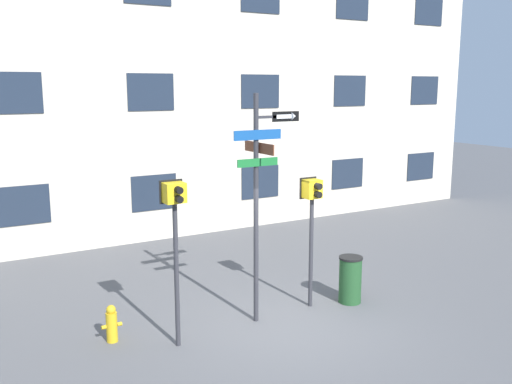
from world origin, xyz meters
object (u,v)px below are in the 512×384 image
(pedestrian_signal_left, at_px, (175,219))
(fire_hydrant, at_px, (112,324))
(pedestrian_signal_right, at_px, (312,207))
(trash_bin, at_px, (350,279))
(street_sign_pole, at_px, (260,188))

(pedestrian_signal_left, height_order, fire_hydrant, pedestrian_signal_left)
(pedestrian_signal_right, bearing_deg, trash_bin, -16.22)
(trash_bin, bearing_deg, fire_hydrant, 172.16)
(pedestrian_signal_right, xyz_separation_m, fire_hydrant, (-3.85, 0.41, -1.69))
(street_sign_pole, relative_size, trash_bin, 4.40)
(fire_hydrant, relative_size, trash_bin, 0.69)
(pedestrian_signal_right, xyz_separation_m, trash_bin, (0.81, -0.23, -1.53))
(street_sign_pole, relative_size, pedestrian_signal_right, 1.63)
(street_sign_pole, bearing_deg, trash_bin, -4.28)
(street_sign_pole, xyz_separation_m, pedestrian_signal_left, (-1.72, -0.22, -0.32))
(fire_hydrant, xyz_separation_m, trash_bin, (4.66, -0.64, 0.16))
(street_sign_pole, xyz_separation_m, trash_bin, (2.02, -0.15, -2.02))
(pedestrian_signal_right, distance_m, trash_bin, 1.75)
(pedestrian_signal_right, distance_m, fire_hydrant, 4.23)
(pedestrian_signal_left, relative_size, pedestrian_signal_right, 1.09)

